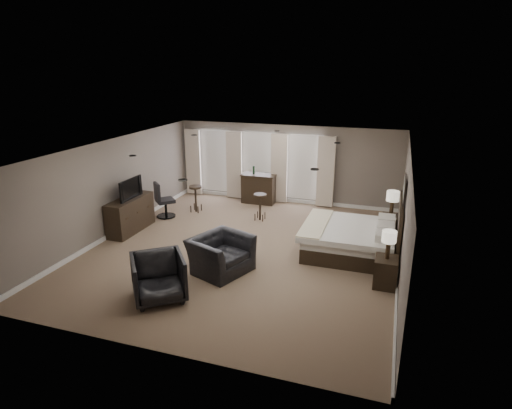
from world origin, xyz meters
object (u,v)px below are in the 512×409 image
(nightstand_far, at_px, (390,226))
(nightstand_near, at_px, (385,272))
(bed, at_px, (352,226))
(dresser, at_px, (130,215))
(armchair_far, at_px, (158,276))
(bar_stool_right, at_px, (260,207))
(lamp_far, at_px, (392,203))
(desk_chair, at_px, (165,200))
(bar_counter, at_px, (259,188))
(armchair_near, at_px, (221,249))
(lamp_near, at_px, (388,245))
(bar_stool_left, at_px, (196,199))
(tv, at_px, (129,196))

(nightstand_far, bearing_deg, nightstand_near, -90.00)
(bed, relative_size, dresser, 1.36)
(armchair_far, distance_m, bar_stool_right, 5.02)
(lamp_far, height_order, desk_chair, lamp_far)
(dresser, xyz_separation_m, bar_counter, (2.62, 3.59, 0.02))
(bed, relative_size, armchair_near, 1.78)
(armchair_far, relative_size, bar_counter, 0.89)
(bar_counter, bearing_deg, armchair_far, -89.53)
(lamp_far, relative_size, dresser, 0.42)
(dresser, bearing_deg, bar_stool_right, 32.05)
(lamp_near, distance_m, desk_chair, 6.99)
(lamp_far, xyz_separation_m, bar_counter, (-4.30, 1.73, -0.44))
(armchair_near, distance_m, bar_counter, 5.15)
(desk_chair, bearing_deg, armchair_far, 162.36)
(bar_stool_left, xyz_separation_m, bar_stool_right, (2.17, -0.08, -0.02))
(armchair_far, relative_size, bar_stool_left, 1.21)
(nightstand_far, xyz_separation_m, armchair_near, (-3.55, -3.36, 0.25))
(bed, height_order, lamp_near, bed)
(bed, height_order, tv, bed)
(lamp_near, distance_m, bar_stool_right, 4.85)
(nightstand_far, height_order, desk_chair, desk_chair)
(armchair_near, xyz_separation_m, bar_stool_right, (-0.19, 3.49, -0.14))
(desk_chair, bearing_deg, lamp_near, -155.57)
(lamp_near, relative_size, dresser, 0.37)
(armchair_far, bearing_deg, tv, 93.73)
(lamp_far, relative_size, armchair_near, 0.54)
(nightstand_near, relative_size, bar_counter, 0.55)
(nightstand_near, xyz_separation_m, bar_stool_left, (-5.91, 3.11, 0.11))
(nightstand_near, distance_m, bar_stool_right, 4.82)
(tv, xyz_separation_m, bar_stool_right, (3.17, 1.99, -0.61))
(desk_chair, bearing_deg, nightstand_far, -131.09)
(bar_stool_left, bearing_deg, bar_counter, 43.42)
(armchair_near, xyz_separation_m, desk_chair, (-3.01, 2.82, 0.01))
(bar_stool_right, bearing_deg, bar_stool_left, 177.82)
(armchair_far, bearing_deg, lamp_far, 10.98)
(armchair_near, height_order, armchair_far, armchair_near)
(bar_stool_right, bearing_deg, nightstand_near, -38.93)
(bed, relative_size, tv, 2.25)
(tv, height_order, armchair_near, armchair_near)
(lamp_far, xyz_separation_m, armchair_near, (-3.55, -3.36, -0.39))
(tv, height_order, bar_stool_right, tv)
(lamp_far, relative_size, bar_stool_left, 0.81)
(lamp_near, bearing_deg, nightstand_far, 90.00)
(nightstand_near, distance_m, lamp_far, 2.97)
(nightstand_near, distance_m, bar_counter, 6.32)
(tv, distance_m, desk_chair, 1.44)
(armchair_far, bearing_deg, nightstand_near, -13.06)
(armchair_far, bearing_deg, lamp_near, -13.06)
(armchair_far, xyz_separation_m, bar_stool_left, (-1.66, 5.08, -0.09))
(nightstand_near, bearing_deg, desk_chair, 160.24)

